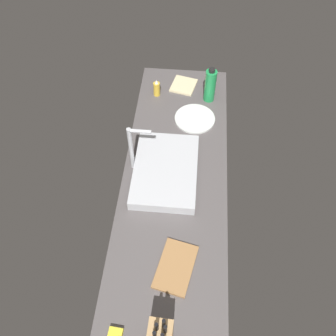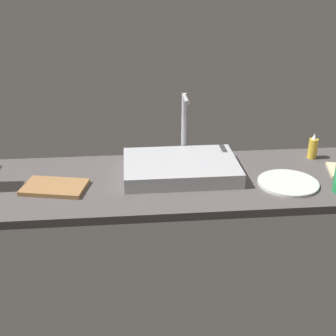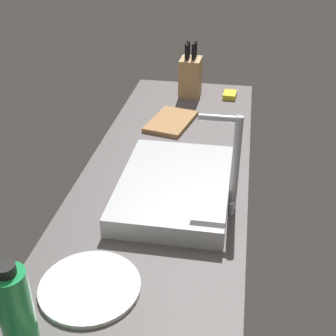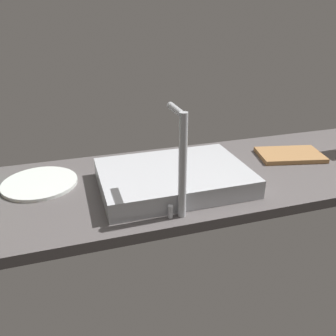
{
  "view_description": "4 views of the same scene",
  "coord_description": "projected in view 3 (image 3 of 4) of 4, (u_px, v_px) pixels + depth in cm",
  "views": [
    {
      "loc": [
        -111.68,
        -6.63,
        168.96
      ],
      "look_at": [
        3.11,
        3.74,
        13.15
      ],
      "focal_mm": 38.34,
      "sensor_mm": 36.0,
      "label": 1
    },
    {
      "loc": [
        -16.51,
        -175.46,
        89.73
      ],
      "look_at": [
        -0.37,
        -1.08,
        9.57
      ],
      "focal_mm": 48.11,
      "sensor_mm": 36.0,
      "label": 2
    },
    {
      "loc": [
        129.13,
        24.18,
        89.15
      ],
      "look_at": [
        2.28,
        2.66,
        11.62
      ],
      "focal_mm": 49.0,
      "sensor_mm": 36.0,
      "label": 3
    },
    {
      "loc": [
        39.46,
        106.66,
        59.6
      ],
      "look_at": [
        6.89,
        2.17,
        8.94
      ],
      "focal_mm": 36.94,
      "sensor_mm": 36.0,
      "label": 4
    }
  ],
  "objects": [
    {
      "name": "countertop_slab",
      "position": [
        162.0,
        188.0,
        1.58
      ],
      "size": [
        197.66,
        58.84,
        3.5
      ],
      "primitive_type": "cube",
      "color": "#514C4C",
      "rests_on": "ground"
    },
    {
      "name": "sink_basin",
      "position": [
        175.0,
        187.0,
        1.49
      ],
      "size": [
        50.2,
        35.09,
        6.37
      ],
      "primitive_type": "cube",
      "color": "#B7BABF",
      "rests_on": "countertop_slab"
    },
    {
      "name": "faucet",
      "position": [
        232.0,
        158.0,
        1.36
      ],
      "size": [
        5.5,
        12.88,
        31.61
      ],
      "color": "#B7BABF",
      "rests_on": "countertop_slab"
    },
    {
      "name": "knife_block",
      "position": [
        190.0,
        76.0,
        2.21
      ],
      "size": [
        12.38,
        10.28,
        25.71
      ],
      "rotation": [
        0.0,
        0.0,
        -0.05
      ],
      "color": "tan",
      "rests_on": "countertop_slab"
    },
    {
      "name": "cutting_board",
      "position": [
        171.0,
        121.0,
        1.98
      ],
      "size": [
        28.54,
        21.28,
        1.8
      ],
      "primitive_type": "cube",
      "rotation": [
        0.0,
        0.0,
        -0.22
      ],
      "color": "#9E7042",
      "rests_on": "countertop_slab"
    },
    {
      "name": "water_bottle",
      "position": [
        16.0,
        313.0,
        0.94
      ],
      "size": [
        7.31,
        7.31,
        24.69
      ],
      "color": "#1E8E47",
      "rests_on": "countertop_slab"
    },
    {
      "name": "dinner_plate",
      "position": [
        90.0,
        287.0,
        1.15
      ],
      "size": [
        25.7,
        25.7,
        1.2
      ],
      "primitive_type": "cylinder",
      "color": "silver",
      "rests_on": "countertop_slab"
    },
    {
      "name": "dish_sponge",
      "position": [
        230.0,
        95.0,
        2.23
      ],
      "size": [
        9.43,
        6.67,
        2.4
      ],
      "primitive_type": "cube",
      "rotation": [
        0.0,
        0.0,
        -0.08
      ],
      "color": "yellow",
      "rests_on": "countertop_slab"
    }
  ]
}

